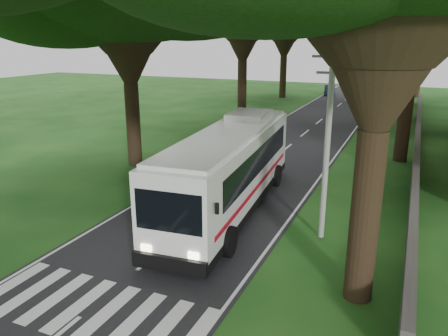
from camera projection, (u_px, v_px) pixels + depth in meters
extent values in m
plane|color=#144213|center=(129.00, 278.00, 15.33)|extent=(140.00, 140.00, 0.00)
cube|color=black|center=(302.00, 136.00, 37.25)|extent=(8.00, 120.00, 0.04)
cube|color=silver|center=(91.00, 309.00, 13.57)|extent=(8.00, 3.00, 0.01)
cube|color=#383533|center=(417.00, 141.00, 32.75)|extent=(0.35, 50.00, 1.20)
cylinder|color=gray|center=(327.00, 145.00, 17.32)|extent=(0.24, 0.24, 8.00)
cube|color=gray|center=(333.00, 57.00, 16.34)|extent=(1.60, 0.10, 0.10)
cube|color=gray|center=(332.00, 73.00, 16.51)|extent=(1.20, 0.10, 0.10)
cylinder|color=gray|center=(375.00, 90.00, 34.87)|extent=(0.24, 0.24, 8.00)
cube|color=gray|center=(380.00, 46.00, 33.88)|extent=(1.60, 0.10, 0.10)
cube|color=gray|center=(379.00, 54.00, 34.06)|extent=(1.20, 0.10, 0.10)
cylinder|color=gray|center=(391.00, 72.00, 52.41)|extent=(0.24, 0.24, 8.00)
cube|color=gray|center=(395.00, 43.00, 51.43)|extent=(1.60, 0.10, 0.10)
cube|color=gray|center=(394.00, 48.00, 51.60)|extent=(1.20, 0.10, 0.10)
cylinder|color=black|center=(133.00, 125.00, 28.16)|extent=(0.90, 0.90, 5.30)
cone|color=black|center=(129.00, 52.00, 26.84)|extent=(3.20, 3.20, 3.80)
cylinder|color=black|center=(242.00, 91.00, 43.67)|extent=(0.90, 0.90, 5.87)
cone|color=black|center=(243.00, 40.00, 42.27)|extent=(3.20, 3.20, 3.80)
cylinder|color=black|center=(283.00, 77.00, 59.88)|extent=(0.90, 0.90, 5.58)
cone|color=black|center=(284.00, 42.00, 58.53)|extent=(3.20, 3.20, 3.80)
ellipsoid|color=black|center=(286.00, 11.00, 57.40)|extent=(15.08, 15.08, 6.34)
cylinder|color=black|center=(365.00, 218.00, 13.41)|extent=(0.90, 0.90, 5.52)
cone|color=black|center=(381.00, 63.00, 12.06)|extent=(3.20, 3.20, 3.80)
cylinder|color=black|center=(405.00, 116.00, 28.92)|extent=(0.90, 0.90, 6.12)
cone|color=black|center=(414.00, 38.00, 27.48)|extent=(3.20, 3.20, 3.80)
cylinder|color=black|center=(406.00, 89.00, 44.93)|extent=(0.90, 0.90, 5.89)
cone|color=black|center=(412.00, 40.00, 43.53)|extent=(3.20, 3.20, 3.80)
cylinder|color=black|center=(418.00, 74.00, 60.25)|extent=(0.90, 0.90, 6.43)
cone|color=black|center=(423.00, 35.00, 58.78)|extent=(3.20, 3.20, 3.80)
cube|color=white|center=(230.00, 168.00, 20.70)|extent=(3.94, 13.56, 3.29)
cube|color=black|center=(232.00, 156.00, 20.86)|extent=(3.79, 11.12, 1.23)
cube|color=black|center=(230.00, 199.00, 21.15)|extent=(3.98, 13.60, 0.39)
cube|color=#B40C1D|center=(230.00, 183.00, 20.91)|extent=(3.87, 12.23, 0.20)
cube|color=white|center=(230.00, 133.00, 20.20)|extent=(3.66, 12.88, 0.20)
cylinder|color=black|center=(163.00, 231.00, 17.52)|extent=(0.50, 1.25, 1.23)
cylinder|color=black|center=(228.00, 241.00, 16.67)|extent=(0.50, 1.25, 1.23)
cylinder|color=black|center=(229.00, 171.00, 25.40)|extent=(0.50, 1.25, 1.23)
cylinder|color=black|center=(276.00, 176.00, 24.55)|extent=(0.50, 1.25, 1.23)
imported|color=#212F4D|center=(330.00, 90.00, 63.12)|extent=(2.18, 4.41, 1.39)
imported|color=maroon|center=(374.00, 90.00, 63.96)|extent=(2.86, 4.62, 1.25)
imported|color=black|center=(172.00, 159.00, 27.28)|extent=(0.51, 0.65, 1.56)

